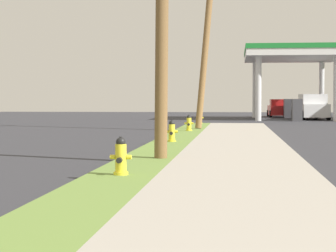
% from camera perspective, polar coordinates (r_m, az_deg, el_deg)
% --- Properties ---
extents(fire_hydrant_second, '(0.42, 0.38, 0.74)m').
position_cam_1_polar(fire_hydrant_second, '(12.94, -4.08, -2.77)').
color(fire_hydrant_second, yellow).
rests_on(fire_hydrant_second, grass_verge).
extents(fire_hydrant_third, '(0.42, 0.37, 0.74)m').
position_cam_1_polar(fire_hydrant_third, '(22.95, 0.32, -0.54)').
color(fire_hydrant_third, yellow).
rests_on(fire_hydrant_third, grass_verge).
extents(fire_hydrant_fourth, '(0.42, 0.37, 0.74)m').
position_cam_1_polar(fire_hydrant_fourth, '(30.79, 1.81, 0.19)').
color(fire_hydrant_fourth, yellow).
rests_on(fire_hydrant_fourth, grass_verge).
extents(fire_hydrant_fifth, '(0.42, 0.38, 0.74)m').
position_cam_1_polar(fire_hydrant_fifth, '(39.94, 2.77, 0.68)').
color(fire_hydrant_fifth, yellow).
rests_on(fire_hydrant_fifth, grass_verge).
extents(utility_pole_background, '(1.60, 1.54, 10.07)m').
position_cam_1_polar(utility_pole_background, '(33.69, 3.39, 8.54)').
color(utility_pole_background, olive).
rests_on(utility_pole_background, grass_verge).
extents(car_red_by_near_pump, '(2.01, 4.53, 1.57)m').
position_cam_1_polar(car_red_by_near_pump, '(59.87, 9.54, 1.46)').
color(car_red_by_near_pump, red).
rests_on(car_red_by_near_pump, ground).
extents(truck_white_at_forecourt, '(2.56, 5.56, 1.97)m').
position_cam_1_polar(truck_white_at_forecourt, '(53.11, 12.13, 1.55)').
color(truck_white_at_forecourt, white).
rests_on(truck_white_at_forecourt, ground).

